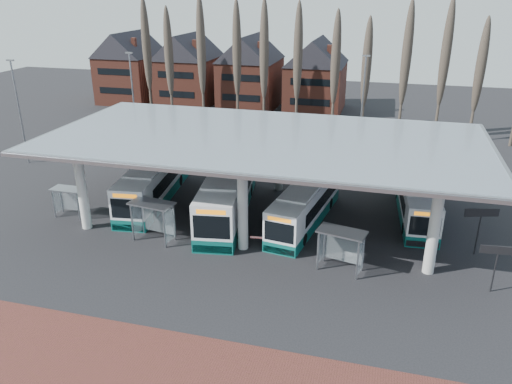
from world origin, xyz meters
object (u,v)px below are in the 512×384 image
(bus_2, at_px, (305,204))
(shelter_1, at_px, (154,212))
(bus_3, at_px, (416,198))
(shelter_2, at_px, (342,241))
(bus_0, at_px, (154,182))
(shelter_0, at_px, (70,195))
(bus_1, at_px, (228,193))

(bus_2, xyz_separation_m, shelter_1, (-9.66, -5.49, 0.65))
(bus_3, distance_m, shelter_2, 10.67)
(bus_2, xyz_separation_m, shelter_2, (3.31, -6.17, 0.55))
(bus_3, distance_m, shelter_1, 19.80)
(bus_3, bearing_deg, bus_0, -177.58)
(shelter_0, distance_m, shelter_1, 8.23)
(bus_2, bearing_deg, bus_1, -171.55)
(bus_0, bearing_deg, bus_2, -11.70)
(bus_3, xyz_separation_m, shelter_0, (-25.67, -6.95, 0.26))
(shelter_0, distance_m, shelter_2, 21.13)
(bus_0, relative_size, bus_3, 1.12)
(bus_1, xyz_separation_m, shelter_1, (-3.60, -5.48, 0.37))
(shelter_2, bearing_deg, shelter_1, -170.57)
(bus_3, height_order, shelter_2, bus_3)
(shelter_1, bearing_deg, bus_2, 38.14)
(bus_0, xyz_separation_m, shelter_0, (-4.84, -4.55, 0.11))
(bus_2, xyz_separation_m, shelter_0, (-17.65, -3.56, 0.25))
(bus_2, distance_m, shelter_1, 11.13)
(bus_2, bearing_deg, shelter_2, -53.37)
(shelter_0, bearing_deg, shelter_1, -13.74)
(shelter_2, bearing_deg, bus_3, 76.23)
(bus_1, height_order, shelter_2, bus_1)
(bus_0, xyz_separation_m, shelter_2, (16.13, -7.17, 0.41))
(bus_3, height_order, shelter_1, bus_3)
(bus_1, distance_m, shelter_0, 12.12)
(shelter_0, bearing_deg, shelter_2, -7.24)
(bus_0, relative_size, bus_2, 1.09)
(shelter_0, bearing_deg, bus_0, 43.15)
(bus_3, bearing_deg, shelter_1, -157.47)
(bus_1, bearing_deg, shelter_1, -131.91)
(bus_0, bearing_deg, bus_3, -0.70)
(bus_0, distance_m, bus_2, 12.86)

